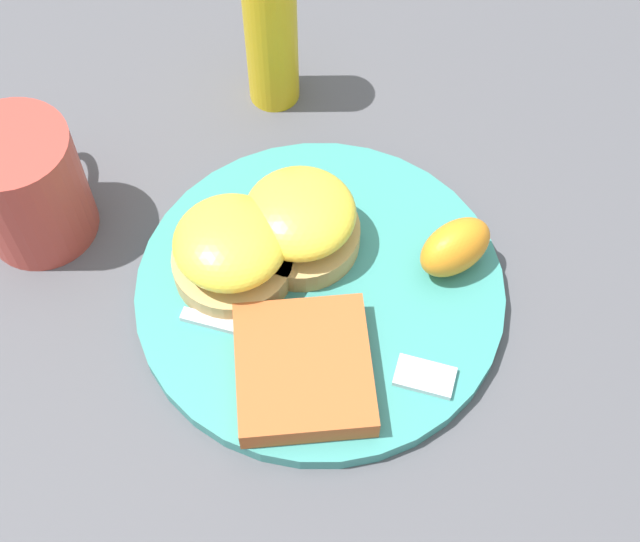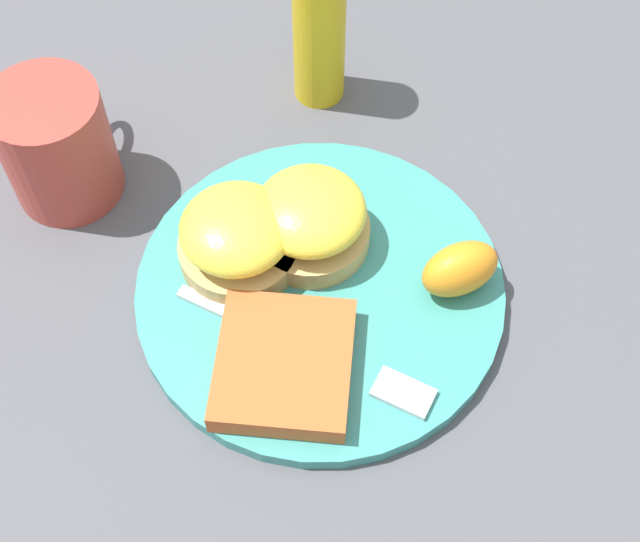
{
  "view_description": "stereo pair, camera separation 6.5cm",
  "coord_description": "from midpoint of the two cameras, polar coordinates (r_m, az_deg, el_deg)",
  "views": [
    {
      "loc": [
        -0.35,
        0.03,
        0.59
      ],
      "look_at": [
        0.0,
        0.0,
        0.03
      ],
      "focal_mm": 50.0,
      "sensor_mm": 36.0,
      "label": 1
    },
    {
      "loc": [
        -0.35,
        -0.03,
        0.59
      ],
      "look_at": [
        0.0,
        0.0,
        0.03
      ],
      "focal_mm": 50.0,
      "sensor_mm": 36.0,
      "label": 2
    }
  ],
  "objects": [
    {
      "name": "fork",
      "position": [
        0.64,
        2.82,
        -5.57
      ],
      "size": [
        0.09,
        0.2,
        0.0
      ],
      "color": "silver",
      "rests_on": "plate"
    },
    {
      "name": "plate",
      "position": [
        0.68,
        2.76,
        -1.44
      ],
      "size": [
        0.28,
        0.28,
        0.01
      ],
      "primitive_type": "cylinder",
      "color": "teal",
      "rests_on": "ground_plane"
    },
    {
      "name": "sandwich_benedict_right",
      "position": [
        0.66,
        -2.52,
        1.96
      ],
      "size": [
        0.09,
        0.09,
        0.06
      ],
      "color": "tan",
      "rests_on": "plate"
    },
    {
      "name": "ground_plane",
      "position": [
        0.68,
        2.73,
        -1.74
      ],
      "size": [
        1.1,
        1.1,
        0.0
      ],
      "primitive_type": "plane",
      "color": "#4C4C51"
    },
    {
      "name": "condiment_bottle",
      "position": [
        0.76,
        2.48,
        15.0
      ],
      "size": [
        0.04,
        0.04,
        0.14
      ],
      "primitive_type": "cylinder",
      "color": "gold",
      "rests_on": "ground_plane"
    },
    {
      "name": "hashbrown_patty",
      "position": [
        0.63,
        0.67,
        -6.23
      ],
      "size": [
        0.1,
        0.09,
        0.02
      ],
      "primitive_type": "cube",
      "rotation": [
        0.0,
        0.0,
        -0.01
      ],
      "color": "#B6592A",
      "rests_on": "plate"
    },
    {
      "name": "sandwich_benedict_left",
      "position": [
        0.67,
        2.17,
        3.12
      ],
      "size": [
        0.09,
        0.09,
        0.06
      ],
      "color": "tan",
      "rests_on": "plate"
    },
    {
      "name": "cup",
      "position": [
        0.72,
        -14.01,
        7.7
      ],
      "size": [
        0.12,
        0.09,
        0.1
      ],
      "color": "#B23D33",
      "rests_on": "ground_plane"
    },
    {
      "name": "orange_wedge",
      "position": [
        0.66,
        11.74,
        -0.1
      ],
      "size": [
        0.06,
        0.07,
        0.04
      ],
      "primitive_type": "ellipsoid",
      "rotation": [
        0.0,
        0.0,
        5.21
      ],
      "color": "orange",
      "rests_on": "plate"
    }
  ]
}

